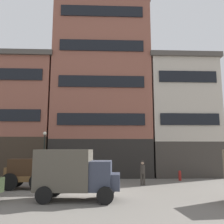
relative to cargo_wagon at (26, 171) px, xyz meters
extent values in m
plane|color=slate|center=(4.62, -1.78, -1.15)|extent=(120.00, 120.00, 0.00)
cube|color=#33281E|center=(-3.65, 8.20, 0.72)|extent=(7.47, 6.30, 3.73)
cube|color=brown|center=(-3.65, 8.20, 6.46)|extent=(7.47, 6.30, 7.75)
cube|color=#47423D|center=(-3.65, 8.20, 10.58)|extent=(7.97, 6.80, 0.50)
cube|color=black|center=(-3.65, 4.99, 4.52)|extent=(6.28, 0.12, 1.10)
cube|color=black|center=(-3.65, 4.99, 8.40)|extent=(6.28, 0.12, 1.10)
cube|color=black|center=(5.04, 8.20, 0.63)|extent=(9.62, 6.30, 3.55)
cube|color=brown|center=(5.04, 8.20, 9.59)|extent=(9.62, 6.30, 14.38)
cube|color=#47423D|center=(5.04, 8.20, 17.03)|extent=(10.12, 6.80, 0.50)
cube|color=black|center=(5.04, 4.99, 4.20)|extent=(8.08, 0.12, 1.10)
cube|color=black|center=(5.04, 4.99, 7.79)|extent=(8.08, 0.12, 1.10)
cube|color=black|center=(5.04, 4.99, 11.39)|extent=(8.08, 0.12, 1.10)
cube|color=black|center=(5.04, 4.99, 14.99)|extent=(8.08, 0.12, 1.10)
cube|color=#38332D|center=(13.32, 8.20, 0.51)|extent=(6.63, 6.30, 3.32)
cube|color=#B7AD9E|center=(13.32, 8.20, 6.30)|extent=(6.63, 6.30, 8.26)
cube|color=#47423D|center=(13.32, 8.20, 10.68)|extent=(7.13, 6.80, 0.50)
cube|color=black|center=(13.32, 4.99, 4.24)|extent=(5.57, 0.12, 1.10)
cube|color=black|center=(13.32, 4.99, 8.37)|extent=(5.57, 0.12, 1.10)
cube|color=brown|center=(0.05, 0.00, -0.45)|extent=(2.75, 1.40, 0.36)
cube|color=#3D2819|center=(0.05, 0.00, 0.28)|extent=(2.33, 1.19, 1.10)
cube|color=brown|center=(-1.10, -0.04, 0.03)|extent=(0.44, 1.05, 0.50)
cylinder|color=black|center=(-0.82, -0.74, -0.60)|extent=(1.10, 0.12, 1.10)
cylinder|color=black|center=(-0.87, 0.68, -0.60)|extent=(1.10, 0.12, 1.10)
cylinder|color=black|center=(0.98, -0.67, -0.60)|extent=(1.10, 0.12, 1.10)
cylinder|color=black|center=(0.92, 0.75, -0.60)|extent=(1.10, 0.12, 1.10)
cube|color=#333847|center=(4.93, -3.79, 0.12)|extent=(1.53, 1.81, 1.50)
cube|color=#333847|center=(5.63, -3.85, -0.18)|extent=(1.01, 1.51, 0.80)
cube|color=#4C473D|center=(3.14, -3.64, 0.42)|extent=(2.95, 2.12, 2.10)
cube|color=silver|center=(5.38, -3.83, 0.37)|extent=(0.30, 1.37, 0.64)
cylinder|color=black|center=(5.46, -2.88, -0.73)|extent=(0.86, 0.29, 0.84)
cylinder|color=black|center=(5.30, -4.77, -0.73)|extent=(0.86, 0.29, 0.84)
cylinder|color=black|center=(2.47, -2.64, -0.73)|extent=(0.86, 0.29, 0.84)
cylinder|color=black|center=(2.31, -4.53, -0.73)|extent=(0.86, 0.29, 0.84)
cylinder|color=#38332D|center=(8.06, 1.28, -0.72)|extent=(0.16, 0.16, 0.85)
cylinder|color=#38332D|center=(8.26, 1.28, -0.72)|extent=(0.16, 0.16, 0.85)
cylinder|color=#38332D|center=(8.16, 1.28, 0.01)|extent=(0.42, 0.42, 0.62)
sphere|color=tan|center=(8.16, 1.28, 0.45)|extent=(0.22, 0.22, 0.22)
cylinder|color=#38332D|center=(8.16, 1.28, 0.55)|extent=(0.28, 0.28, 0.02)
cylinder|color=#38332D|center=(8.16, 1.28, 0.60)|extent=(0.18, 0.18, 0.09)
cylinder|color=black|center=(0.21, 3.95, 0.75)|extent=(0.12, 0.12, 3.80)
sphere|color=silver|center=(0.21, 3.95, 2.81)|extent=(0.32, 0.32, 0.32)
cylinder|color=maroon|center=(11.75, 3.79, -0.80)|extent=(0.24, 0.24, 0.70)
sphere|color=maroon|center=(11.75, 3.79, -0.43)|extent=(0.22, 0.22, 0.22)
camera|label=1|loc=(5.15, -16.71, 1.51)|focal=38.11mm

